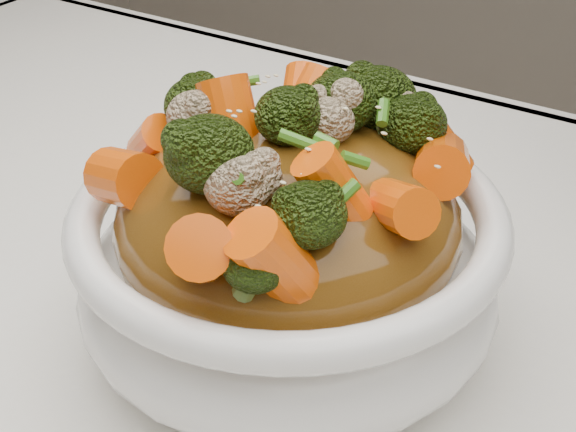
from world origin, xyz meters
The scene contains 8 objects.
tablecloth centered at (0.00, 0.00, 0.73)m, with size 1.20×0.80×0.04m, color white.
bowl centered at (0.02, 0.02, 0.80)m, with size 0.24×0.24×0.09m, color white, non-canonical shape.
sauce_base centered at (0.02, 0.02, 0.83)m, with size 0.19×0.19×0.10m, color brown.
carrots centered at (0.02, 0.02, 0.90)m, with size 0.19×0.19×0.05m, color #FF5D08, non-canonical shape.
broccoli centered at (0.02, 0.02, 0.90)m, with size 0.19×0.19×0.05m, color black, non-canonical shape.
cauliflower centered at (0.02, 0.02, 0.89)m, with size 0.19×0.19×0.04m, color tan, non-canonical shape.
scallions centered at (0.02, 0.02, 0.90)m, with size 0.14×0.14×0.02m, color #37751B, non-canonical shape.
sesame_seeds centered at (0.02, 0.02, 0.90)m, with size 0.17×0.17×0.01m, color beige, non-canonical shape.
Camera 1 is at (0.22, -0.28, 1.07)m, focal length 50.00 mm.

